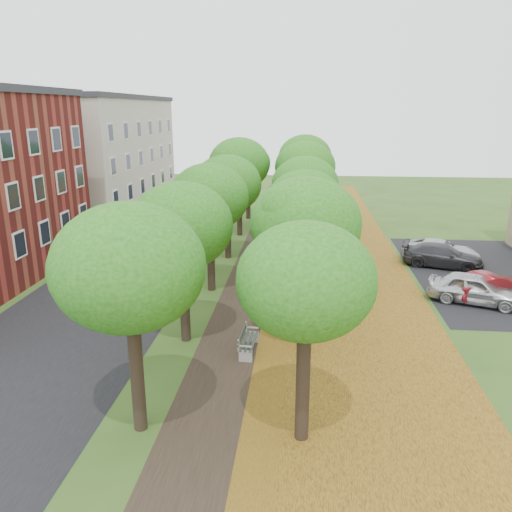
% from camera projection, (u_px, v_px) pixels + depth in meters
% --- Properties ---
extents(ground, '(120.00, 120.00, 0.00)m').
position_uv_depth(ground, '(213.00, 432.00, 14.78)').
color(ground, '#2D4C19').
rests_on(ground, ground).
extents(street_asphalt, '(8.00, 70.00, 0.01)m').
position_uv_depth(street_asphalt, '(133.00, 269.00, 29.77)').
color(street_asphalt, black).
rests_on(street_asphalt, ground).
extents(footpath, '(3.20, 70.00, 0.01)m').
position_uv_depth(footpath, '(258.00, 273.00, 29.10)').
color(footpath, black).
rests_on(footpath, ground).
extents(leaf_verge, '(7.50, 70.00, 0.01)m').
position_uv_depth(leaf_verge, '(345.00, 275.00, 28.66)').
color(leaf_verge, olive).
rests_on(leaf_verge, ground).
extents(parking_lot, '(9.00, 16.00, 0.01)m').
position_uv_depth(parking_lot, '(492.00, 274.00, 28.86)').
color(parking_lot, black).
rests_on(parking_lot, ground).
extents(tree_row_west, '(4.09, 34.09, 6.61)m').
position_uv_depth(tree_row_west, '(219.00, 190.00, 27.93)').
color(tree_row_west, black).
rests_on(tree_row_west, ground).
extents(tree_row_east, '(4.09, 34.09, 6.61)m').
position_uv_depth(tree_row_east, '(305.00, 191.00, 27.50)').
color(tree_row_east, black).
rests_on(tree_row_east, ground).
extents(building_cream, '(10.30, 20.30, 10.40)m').
position_uv_depth(building_cream, '(93.00, 154.00, 46.33)').
color(building_cream, beige).
rests_on(building_cream, ground).
extents(bench, '(0.66, 1.89, 0.88)m').
position_uv_depth(bench, '(248.00, 341.00, 19.56)').
color(bench, '#27312A').
rests_on(bench, ground).
extents(car_silver, '(4.72, 3.19, 1.49)m').
position_uv_depth(car_silver, '(475.00, 289.00, 24.44)').
color(car_silver, silver).
rests_on(car_silver, ground).
extents(car_red, '(4.30, 2.66, 1.34)m').
position_uv_depth(car_red, '(491.00, 286.00, 24.95)').
color(car_red, maroon).
rests_on(car_red, ground).
extents(car_grey, '(5.06, 3.27, 1.36)m').
position_uv_depth(car_grey, '(443.00, 256.00, 30.11)').
color(car_grey, '#2E2D32').
rests_on(car_grey, ground).
extents(car_white, '(5.09, 3.71, 1.29)m').
position_uv_depth(car_white, '(441.00, 250.00, 31.39)').
color(car_white, silver).
rests_on(car_white, ground).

